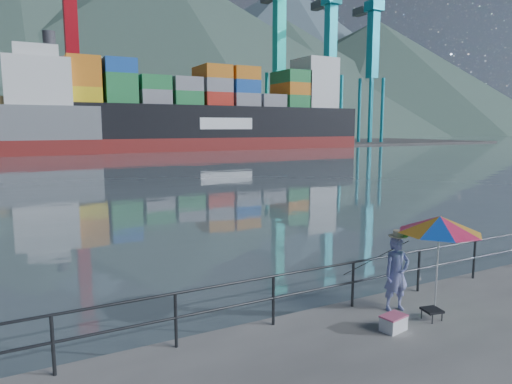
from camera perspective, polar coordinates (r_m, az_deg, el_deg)
harbor_water at (r=135.91m, az=-25.78°, el=5.69°), size 500.00×280.00×0.00m
far_dock at (r=100.01m, az=-19.16°, el=5.45°), size 200.00×40.00×0.40m
guardrail at (r=9.76m, az=7.39°, el=-12.18°), size 22.00×0.06×1.03m
mountains at (r=220.30m, az=-16.72°, el=16.06°), size 600.00×332.80×80.00m
port_cranes at (r=97.58m, az=-6.03°, el=15.21°), size 116.00×28.00×38.40m
container_stacks at (r=106.94m, az=-6.38°, el=7.62°), size 58.00×8.40×7.80m
fisherman at (r=10.30m, az=17.16°, el=-9.75°), size 0.65×0.49×1.60m
beach_umbrella at (r=10.15m, az=21.97°, el=-3.79°), size 2.11×2.11×2.08m
folding_stool at (r=10.26m, az=21.11°, el=-14.05°), size 0.42×0.42×0.23m
cooler_bag at (r=9.53m, az=16.80°, el=-15.47°), size 0.53×0.40×0.28m
fishing_rod at (r=11.18m, az=14.38°, el=-12.54°), size 0.48×1.59×1.16m
container_ship at (r=86.11m, az=-4.03°, el=9.41°), size 57.59×9.60×18.10m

